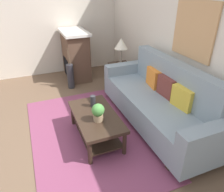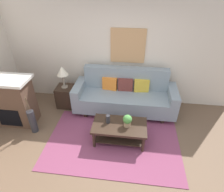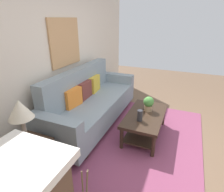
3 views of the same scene
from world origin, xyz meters
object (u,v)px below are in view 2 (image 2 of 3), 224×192
(potted_plant_tabletop, at_px, (127,120))
(tabletop_vase, at_px, (108,119))
(coffee_table, at_px, (119,129))
(side_table, at_px, (66,96))
(throw_pillow_maroon, at_px, (125,85))
(fireplace, at_px, (12,101))
(couch, at_px, (125,96))
(framed_painting, at_px, (128,46))
(floor_vase, at_px, (33,121))
(throw_pillow_mustard, at_px, (141,86))
(table_lamp, at_px, (62,72))
(throw_pillow_orange, at_px, (110,84))

(potted_plant_tabletop, bearing_deg, tabletop_vase, 173.03)
(coffee_table, bearing_deg, side_table, 144.25)
(throw_pillow_maroon, relative_size, fireplace, 0.31)
(couch, height_order, framed_painting, framed_painting)
(framed_painting, bearing_deg, potted_plant_tabletop, -85.49)
(coffee_table, bearing_deg, throw_pillow_maroon, 88.54)
(side_table, height_order, fireplace, fireplace)
(throw_pillow_maroon, bearing_deg, fireplace, -160.41)
(fireplace, height_order, framed_painting, framed_painting)
(throw_pillow_maroon, bearing_deg, couch, -90.00)
(couch, xyz_separation_m, potted_plant_tabletop, (0.12, -1.08, 0.14))
(potted_plant_tabletop, bearing_deg, floor_vase, 178.87)
(throw_pillow_mustard, xyz_separation_m, framed_painting, (-0.39, 0.34, 0.86))
(couch, distance_m, floor_vase, 2.21)
(tabletop_vase, height_order, floor_vase, tabletop_vase)
(throw_pillow_maroon, bearing_deg, table_lamp, -175.77)
(coffee_table, bearing_deg, fireplace, 172.86)
(potted_plant_tabletop, xyz_separation_m, table_lamp, (-1.66, 1.09, 0.42))
(couch, bearing_deg, throw_pillow_maroon, 90.00)
(fireplace, distance_m, framed_painting, 2.94)
(throw_pillow_orange, bearing_deg, throw_pillow_mustard, 0.00)
(throw_pillow_mustard, xyz_separation_m, potted_plant_tabletop, (-0.27, -1.21, -0.11))
(side_table, relative_size, framed_painting, 0.68)
(framed_painting, bearing_deg, fireplace, -153.78)
(tabletop_vase, bearing_deg, potted_plant_tabletop, -6.97)
(throw_pillow_maroon, xyz_separation_m, fireplace, (-2.50, -0.89, -0.09))
(throw_pillow_orange, xyz_separation_m, throw_pillow_mustard, (0.79, 0.00, 0.00))
(coffee_table, height_order, tabletop_vase, tabletop_vase)
(side_table, bearing_deg, couch, -0.39)
(throw_pillow_mustard, relative_size, floor_vase, 0.64)
(throw_pillow_mustard, bearing_deg, table_lamp, -176.63)
(couch, relative_size, fireplace, 2.13)
(couch, height_order, floor_vase, couch)
(couch, distance_m, table_lamp, 1.64)
(throw_pillow_orange, relative_size, coffee_table, 0.33)
(fireplace, bearing_deg, potted_plant_tabletop, -6.89)
(potted_plant_tabletop, bearing_deg, side_table, 146.64)
(throw_pillow_maroon, relative_size, coffee_table, 0.33)
(throw_pillow_orange, relative_size, tabletop_vase, 1.97)
(throw_pillow_maroon, height_order, potted_plant_tabletop, throw_pillow_maroon)
(throw_pillow_orange, relative_size, table_lamp, 0.63)
(throw_pillow_orange, distance_m, potted_plant_tabletop, 1.32)
(throw_pillow_mustard, height_order, fireplace, fireplace)
(coffee_table, xyz_separation_m, tabletop_vase, (-0.24, 0.04, 0.21))
(throw_pillow_mustard, height_order, side_table, throw_pillow_mustard)
(throw_pillow_mustard, height_order, tabletop_vase, throw_pillow_mustard)
(couch, relative_size, floor_vase, 4.40)
(throw_pillow_maroon, xyz_separation_m, table_lamp, (-1.54, -0.11, 0.31))
(tabletop_vase, relative_size, floor_vase, 0.33)
(couch, height_order, throw_pillow_mustard, couch)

